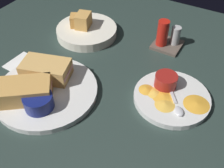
# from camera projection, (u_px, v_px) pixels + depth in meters

# --- Properties ---
(ground_plane) EXTENTS (1.10, 1.10, 0.03)m
(ground_plane) POSITION_uv_depth(u_px,v_px,m) (98.00, 79.00, 0.79)
(ground_plane) COLOR #283833
(plate_sandwich_main) EXTENTS (0.28, 0.28, 0.02)m
(plate_sandwich_main) POSITION_uv_depth(u_px,v_px,m) (47.00, 91.00, 0.72)
(plate_sandwich_main) COLOR silver
(plate_sandwich_main) RESTS_ON ground_plane
(sandwich_half_near) EXTENTS (0.15, 0.11, 0.05)m
(sandwich_half_near) POSITION_uv_depth(u_px,v_px,m) (46.00, 70.00, 0.73)
(sandwich_half_near) COLOR tan
(sandwich_half_near) RESTS_ON plate_sandwich_main
(sandwich_half_far) EXTENTS (0.15, 0.14, 0.05)m
(sandwich_half_far) POSITION_uv_depth(u_px,v_px,m) (25.00, 91.00, 0.67)
(sandwich_half_far) COLOR tan
(sandwich_half_far) RESTS_ON plate_sandwich_main
(ramekin_dark_sauce) EXTENTS (0.07, 0.07, 0.04)m
(ramekin_dark_sauce) POSITION_uv_depth(u_px,v_px,m) (38.00, 101.00, 0.65)
(ramekin_dark_sauce) COLOR navy
(ramekin_dark_sauce) RESTS_ON plate_sandwich_main
(spoon_by_dark_ramekin) EXTENTS (0.05, 0.10, 0.01)m
(spoon_by_dark_ramekin) POSITION_uv_depth(u_px,v_px,m) (48.00, 90.00, 0.70)
(spoon_by_dark_ramekin) COLOR silver
(spoon_by_dark_ramekin) RESTS_ON plate_sandwich_main
(plate_chips_companion) EXTENTS (0.20, 0.20, 0.02)m
(plate_chips_companion) POSITION_uv_depth(u_px,v_px,m) (172.00, 98.00, 0.70)
(plate_chips_companion) COLOR silver
(plate_chips_companion) RESTS_ON ground_plane
(ramekin_light_gravy) EXTENTS (0.06, 0.06, 0.04)m
(ramekin_light_gravy) POSITION_uv_depth(u_px,v_px,m) (166.00, 80.00, 0.71)
(ramekin_light_gravy) COLOR maroon
(ramekin_light_gravy) RESTS_ON plate_chips_companion
(spoon_by_gravy_ramekin) EXTENTS (0.07, 0.09, 0.01)m
(spoon_by_gravy_ramekin) POSITION_uv_depth(u_px,v_px,m) (177.00, 107.00, 0.66)
(spoon_by_gravy_ramekin) COLOR silver
(spoon_by_gravy_ramekin) RESTS_ON plate_chips_companion
(plantain_chip_scatter) EXTENTS (0.21, 0.12, 0.01)m
(plantain_chip_scatter) POSITION_uv_depth(u_px,v_px,m) (171.00, 98.00, 0.68)
(plantain_chip_scatter) COLOR gold
(plantain_chip_scatter) RESTS_ON plate_chips_companion
(bread_basket_rear) EXTENTS (0.21, 0.21, 0.08)m
(bread_basket_rear) POSITION_uv_depth(u_px,v_px,m) (86.00, 30.00, 0.91)
(bread_basket_rear) COLOR silver
(bread_basket_rear) RESTS_ON ground_plane
(condiment_caddy) EXTENTS (0.09, 0.09, 0.10)m
(condiment_caddy) POSITION_uv_depth(u_px,v_px,m) (167.00, 38.00, 0.85)
(condiment_caddy) COLOR brown
(condiment_caddy) RESTS_ON ground_plane
(paper_napkin_folded) EXTENTS (0.11, 0.10, 0.00)m
(paper_napkin_folded) POSITION_uv_depth(u_px,v_px,m) (26.00, 65.00, 0.81)
(paper_napkin_folded) COLOR white
(paper_napkin_folded) RESTS_ON ground_plane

